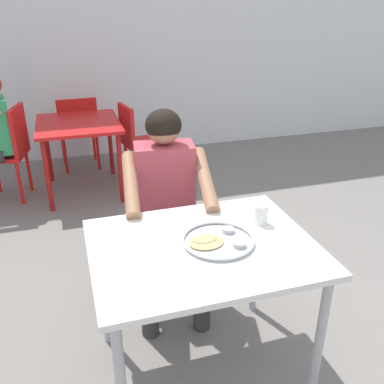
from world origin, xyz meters
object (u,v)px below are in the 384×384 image
Objects in this scene: thali_tray at (218,240)px; table_background_red at (79,131)px; chair_foreground at (163,211)px; chair_red_left at (11,147)px; drinking_cup at (261,214)px; table_foreground at (203,260)px; chair_red_right at (139,139)px; diner_foreground at (167,196)px; chair_red_far at (78,127)px.

table_background_red is (-0.49, 2.47, -0.14)m from thali_tray.
chair_red_left is (-1.04, 1.67, 0.00)m from chair_foreground.
drinking_cup is 0.11× the size of chair_red_left.
chair_red_left is (-1.11, 2.50, -0.25)m from thali_tray.
drinking_cup reaches higher than table_foreground.
thali_tray is (0.07, -0.00, 0.10)m from table_foreground.
chair_red_left reaches higher than chair_red_right.
chair_red_right is (0.18, 1.91, -0.24)m from diner_foreground.
chair_red_far is (0.01, 0.63, -0.13)m from table_background_red.
thali_tray is 2.74m from chair_red_left.
chair_red_left is 1.20m from chair_red_right.
table_foreground is 0.60m from diner_foreground.
drinking_cup is at bearing -72.29° from table_background_red.
chair_red_far is at bearing 88.64° from table_background_red.
diner_foreground is 1.37× the size of chair_red_left.
chair_foreground is 2.30m from chair_red_far.
thali_tray is 3.31× the size of drinking_cup.
table_foreground is 1.14× the size of chair_red_left.
chair_red_far is (-0.40, 3.09, -0.18)m from table_foreground.
chair_foreground is at bearing 114.69° from drinking_cup.
diner_foreground is at bearing 91.70° from table_foreground.
drinking_cup is at bearing 22.19° from thali_tray.
chair_red_far is (-0.47, 3.09, -0.27)m from thali_tray.
diner_foreground is at bearing 125.62° from drinking_cup.
thali_tray is at bearing -92.00° from chair_red_right.
drinking_cup is 0.85m from chair_foreground.
chair_red_far is (-0.74, 2.99, -0.32)m from drinking_cup.
chair_red_far is at bearing 43.11° from chair_red_left.
chair_red_far is (-0.41, 2.26, -0.02)m from chair_foreground.
table_foreground reaches higher than table_background_red.
table_foreground is 2.52m from chair_red_right.
table_background_red is (-0.42, 1.64, 0.11)m from chair_foreground.
chair_red_right is at bearing 86.40° from table_foreground.
thali_tray reaches higher than table_background_red.
chair_red_left is (-1.02, 1.89, -0.21)m from diner_foreground.
drinking_cup is 0.12× the size of chair_red_right.
table_foreground is 2.50m from table_background_red.
chair_foreground reaches higher than chair_red_right.
drinking_cup is 2.43m from chair_red_right.
chair_red_far is at bearing 100.17° from chair_foreground.
diner_foreground is at bearing -77.92° from table_background_red.
chair_foreground reaches higher than drinking_cup.
table_foreground is 1.14× the size of chair_foreground.
thali_tray is at bearing -66.02° from chair_red_left.
table_background_red is 0.97× the size of chair_red_left.
drinking_cup is at bearing -76.11° from chair_red_far.
table_background_red is 1.05× the size of chair_red_far.
table_foreground is 0.84m from chair_foreground.
drinking_cup is 0.12× the size of chair_red_far.
table_foreground is 3.12m from chair_red_far.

